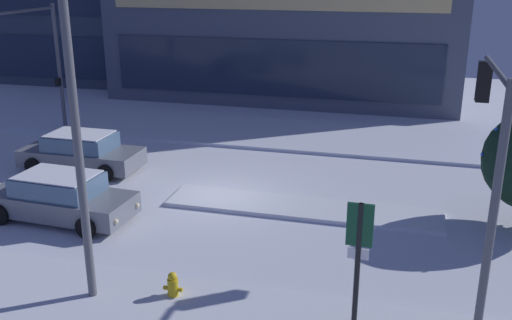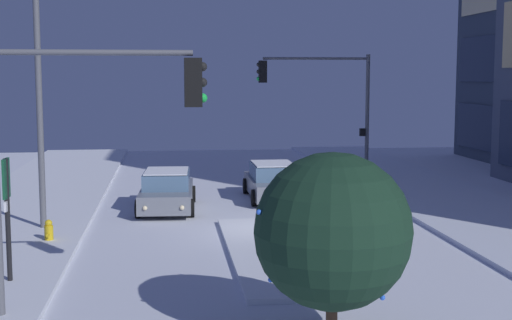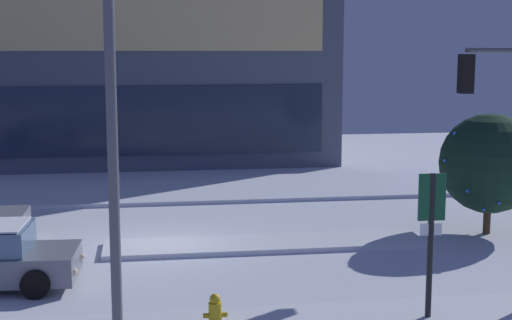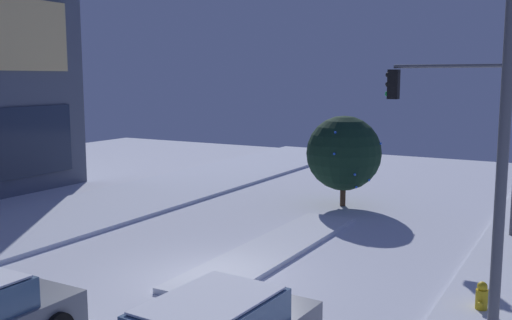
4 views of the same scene
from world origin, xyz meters
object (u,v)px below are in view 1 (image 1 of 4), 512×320
at_px(car_near, 60,198).
at_px(fire_hydrant, 173,287).
at_px(traffic_light_corner_near_right, 489,141).
at_px(car_far, 81,153).
at_px(traffic_light_corner_far_left, 29,49).
at_px(parking_info_sign, 358,253).
at_px(street_lamp_arched, 86,80).

relative_size(car_near, fire_hydrant, 6.44).
distance_m(traffic_light_corner_near_right, fire_hydrant, 7.98).
xyz_separation_m(traffic_light_corner_near_right, fire_hydrant, (-6.85, -1.88, -3.62)).
height_order(car_far, traffic_light_corner_far_left, traffic_light_corner_far_left).
xyz_separation_m(car_far, fire_hydrant, (7.08, -7.82, -0.35)).
xyz_separation_m(traffic_light_corner_far_left, fire_hydrant, (11.00, -10.78, -3.82)).
height_order(traffic_light_corner_near_right, traffic_light_corner_far_left, traffic_light_corner_far_left).
distance_m(fire_hydrant, parking_info_sign, 4.61).
bearing_deg(fire_hydrant, traffic_light_corner_far_left, 135.57).
distance_m(car_near, traffic_light_corner_far_left, 9.88).
bearing_deg(parking_info_sign, traffic_light_corner_far_left, 55.70).
height_order(car_near, parking_info_sign, parking_info_sign).
bearing_deg(parking_info_sign, street_lamp_arched, 87.65).
xyz_separation_m(car_far, traffic_light_corner_far_left, (-3.92, 2.96, 3.47)).
height_order(car_near, traffic_light_corner_near_right, traffic_light_corner_near_right).
xyz_separation_m(traffic_light_corner_far_left, parking_info_sign, (15.31, -11.02, -2.20)).
xyz_separation_m(car_near, car_far, (-1.81, 4.30, 0.00)).
bearing_deg(car_near, car_far, 115.82).
relative_size(car_near, car_far, 1.02).
bearing_deg(street_lamp_arched, fire_hydrant, -97.30).
xyz_separation_m(car_near, traffic_light_corner_far_left, (-5.73, 7.27, 3.47)).
height_order(traffic_light_corner_far_left, parking_info_sign, traffic_light_corner_far_left).
distance_m(traffic_light_corner_near_right, parking_info_sign, 3.87).
xyz_separation_m(car_near, street_lamp_arched, (3.37, -3.34, 4.50)).
bearing_deg(parking_info_sign, traffic_light_corner_near_right, -48.83).
bearing_deg(street_lamp_arched, traffic_light_corner_near_right, -81.04).
distance_m(car_far, street_lamp_arched, 10.27).
distance_m(car_near, traffic_light_corner_near_right, 12.66).
distance_m(car_far, parking_info_sign, 14.01).
bearing_deg(car_near, parking_info_sign, -18.39).
relative_size(car_far, street_lamp_arched, 0.59).
relative_size(traffic_light_corner_far_left, parking_info_sign, 1.95).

